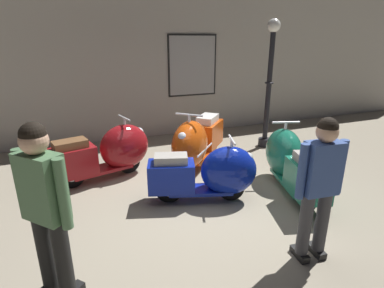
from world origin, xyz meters
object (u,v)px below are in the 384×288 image
at_px(scooter_1, 211,173).
at_px(visitor_0, 45,204).
at_px(scooter_2, 196,142).
at_px(scooter_3, 290,161).
at_px(visitor_1, 320,181).
at_px(lamppost, 269,82).
at_px(scooter_0, 110,152).

height_order(scooter_1, visitor_0, visitor_0).
xyz_separation_m(scooter_2, scooter_3, (1.10, -1.35, -0.03)).
bearing_deg(scooter_2, scooter_3, 81.85).
bearing_deg(scooter_1, visitor_1, -54.81).
bearing_deg(visitor_0, scooter_3, -25.49).
bearing_deg(scooter_3, visitor_1, 166.09).
bearing_deg(visitor_0, visitor_1, -51.77).
relative_size(lamppost, visitor_0, 1.59).
height_order(scooter_2, lamppost, lamppost).
distance_m(visitor_0, visitor_1, 2.65).
relative_size(scooter_1, visitor_1, 1.03).
bearing_deg(lamppost, visitor_1, -116.44).
relative_size(scooter_0, scooter_1, 1.08).
bearing_deg(scooter_0, scooter_2, -19.35).
distance_m(scooter_0, visitor_1, 3.51).
relative_size(scooter_2, visitor_0, 0.99).
relative_size(scooter_1, scooter_2, 0.98).
bearing_deg(lamppost, scooter_3, -113.63).
distance_m(scooter_1, scooter_2, 1.30).
bearing_deg(scooter_1, scooter_0, 150.28).
height_order(scooter_3, lamppost, lamppost).
bearing_deg(visitor_1, scooter_1, 23.58).
bearing_deg(scooter_0, visitor_0, -122.24).
bearing_deg(scooter_3, visitor_0, 123.03).
distance_m(scooter_1, visitor_1, 1.72).
relative_size(scooter_3, visitor_1, 1.11).
height_order(lamppost, visitor_0, lamppost).
bearing_deg(scooter_3, scooter_1, 102.63).
relative_size(scooter_1, lamppost, 0.61).
distance_m(scooter_1, scooter_3, 1.36).
bearing_deg(visitor_0, lamppost, -7.81).
distance_m(scooter_0, visitor_0, 2.71).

